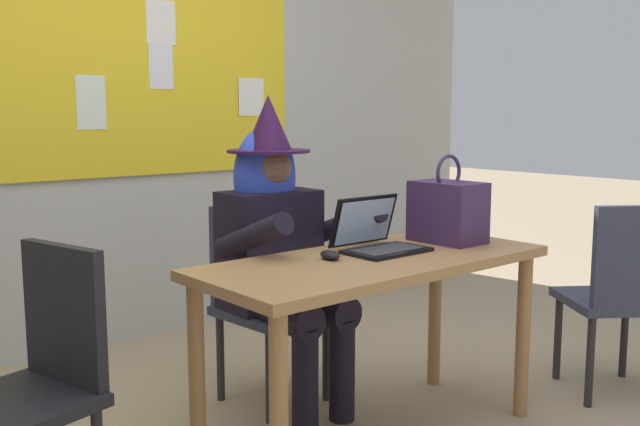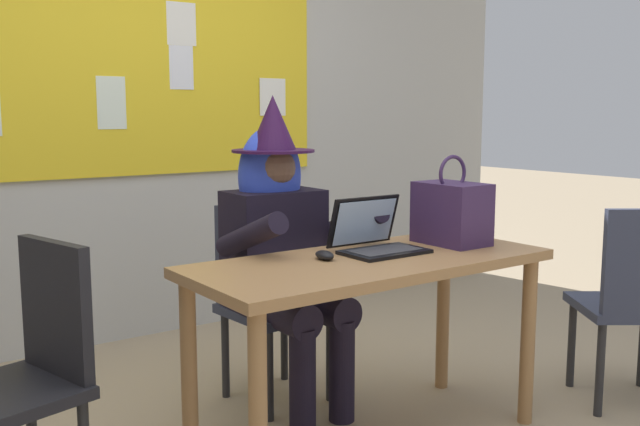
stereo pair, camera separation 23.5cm
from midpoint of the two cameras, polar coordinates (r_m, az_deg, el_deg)
name	(u,v)px [view 2 (the right image)]	position (r m, az deg, el deg)	size (l,w,h in m)	color
wall_back_bulletin	(126,84)	(4.16, -13.74, 10.05)	(5.83, 2.05, 2.90)	#B2B2AD
desk_main	(370,284)	(2.77, 6.51, -5.74)	(1.43, 0.61, 0.75)	#A37547
chair_at_desk	(266,290)	(3.27, -2.29, -6.20)	(0.45, 0.45, 0.89)	#2D3347
person_costumed	(281,234)	(3.12, -0.99, -1.73)	(0.59, 0.65, 1.38)	black
laptop	(376,240)	(2.86, 6.90, -2.15)	(0.33, 0.27, 0.22)	black
computer_mouse	(325,255)	(2.69, 2.87, -3.42)	(0.06, 0.10, 0.03)	black
handbag	(452,212)	(3.08, 12.67, 0.04)	(0.20, 0.30, 0.38)	#38234C
chair_spare_by_window	(27,365)	(2.48, -19.94, -11.46)	(0.51, 0.51, 0.89)	black
chair_extra_corner	(634,296)	(3.45, 25.74, -6.02)	(0.59, 0.59, 0.91)	#2D3347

